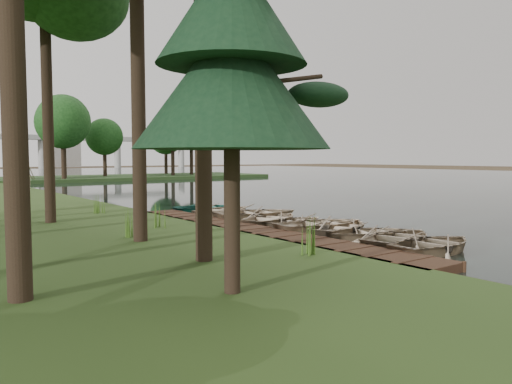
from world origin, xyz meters
TOP-DOWN VIEW (x-y plane):
  - ground at (0.00, 0.00)m, footprint 300.00×300.00m
  - water at (30.00, 20.00)m, footprint 130.00×200.00m
  - boardwalk at (-1.60, 0.00)m, footprint 1.60×16.00m
  - peninsula at (8.00, 50.00)m, footprint 50.00×14.00m
  - far_trees at (4.67, 50.00)m, footprint 45.60×5.60m
  - bridge at (12.31, 120.00)m, footprint 95.90×4.00m
  - building_a at (30.00, 140.00)m, footprint 10.00×8.00m
  - rowboat_0 at (0.83, -6.03)m, footprint 3.40×2.43m
  - rowboat_1 at (0.97, -4.64)m, footprint 3.86×3.08m
  - rowboat_2 at (1.07, -3.33)m, footprint 3.96×3.50m
  - rowboat_3 at (1.19, -1.79)m, footprint 4.22×3.59m
  - rowboat_4 at (0.97, -0.97)m, footprint 4.18×3.28m
  - rowboat_5 at (1.19, 0.80)m, footprint 3.17×2.38m
  - rowboat_6 at (0.80, 1.86)m, footprint 3.97×3.36m
  - rowboat_7 at (1.13, 3.43)m, footprint 4.50×3.66m
  - rowboat_8 at (1.14, 4.78)m, footprint 3.62×2.99m
  - rowboat_9 at (0.93, 5.89)m, footprint 3.87×3.11m
  - rowboat_10 at (0.88, 7.61)m, footprint 3.74×3.02m
  - stored_rowboat at (-7.02, 11.29)m, footprint 3.50×2.65m
  - pine_tree at (-7.16, -6.80)m, footprint 3.80×3.80m
  - reeds_0 at (-3.34, -4.80)m, footprint 0.60×0.60m
  - reeds_1 at (-4.28, 2.43)m, footprint 0.60×0.60m
  - reeds_2 at (-6.19, 0.88)m, footprint 0.60×0.60m
  - reeds_3 at (-4.42, 8.64)m, footprint 0.60×0.60m

SIDE VIEW (x-z plane):
  - ground at x=0.00m, z-range 0.00..0.00m
  - water at x=30.00m, z-range 0.00..0.05m
  - boardwalk at x=-1.60m, z-range 0.00..0.30m
  - peninsula at x=8.00m, z-range 0.00..0.45m
  - rowboat_5 at x=1.19m, z-range 0.05..0.67m
  - rowboat_8 at x=1.14m, z-range 0.05..0.70m
  - rowboat_2 at x=1.07m, z-range 0.05..0.73m
  - rowboat_10 at x=0.88m, z-range 0.05..0.74m
  - rowboat_6 at x=0.80m, z-range 0.05..0.75m
  - rowboat_0 at x=0.83m, z-range 0.05..0.75m
  - rowboat_9 at x=0.93m, z-range 0.05..0.76m
  - rowboat_1 at x=0.97m, z-range 0.05..0.76m
  - rowboat_3 at x=1.19m, z-range 0.05..0.79m
  - rowboat_4 at x=0.97m, z-range 0.05..0.84m
  - rowboat_7 at x=1.13m, z-range 0.05..0.87m
  - stored_rowboat at x=-7.02m, z-range 0.30..0.98m
  - reeds_3 at x=-4.42m, z-range 0.30..1.15m
  - reeds_2 at x=-6.19m, z-range 0.30..1.18m
  - reeds_1 at x=-4.28m, z-range 0.30..1.20m
  - reeds_0 at x=-3.34m, z-range 0.30..1.32m
  - pine_tree at x=-7.16m, z-range 1.21..9.13m
  - far_trees at x=4.67m, z-range 2.03..10.83m
  - bridge at x=12.31m, z-range 2.78..11.38m
  - building_a at x=30.00m, z-range 0.00..18.00m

